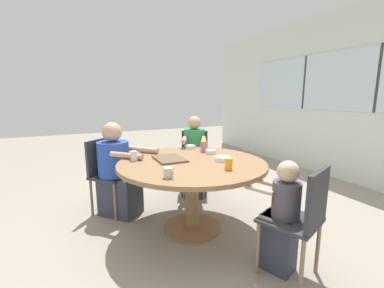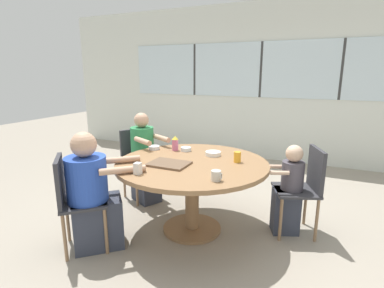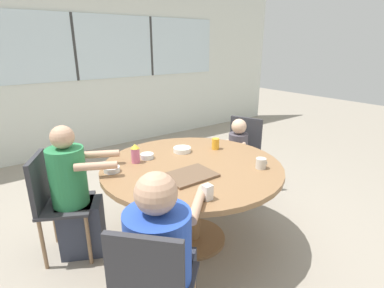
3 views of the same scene
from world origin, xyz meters
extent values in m
plane|color=gray|center=(0.00, 0.00, 0.00)|extent=(16.00, 16.00, 0.00)
cube|color=silver|center=(0.00, 2.98, 1.40)|extent=(8.40, 0.06, 2.80)
cube|color=silver|center=(0.00, 2.94, 1.64)|extent=(5.20, 0.02, 0.97)
cube|color=#333333|center=(-1.30, 2.93, 1.64)|extent=(0.04, 0.01, 0.97)
cube|color=#333333|center=(0.00, 2.93, 1.64)|extent=(0.04, 0.01, 0.97)
cube|color=#333333|center=(1.30, 2.93, 1.64)|extent=(0.04, 0.01, 0.97)
cylinder|color=olive|center=(0.00, 0.00, 0.72)|extent=(1.50, 1.50, 0.04)
cylinder|color=olive|center=(0.00, 0.00, 0.35)|extent=(0.14, 0.14, 0.70)
cylinder|color=olive|center=(0.00, 0.00, 0.01)|extent=(0.60, 0.60, 0.03)
cube|color=#333338|center=(-0.76, -0.70, 0.45)|extent=(0.57, 0.57, 0.03)
cube|color=#333338|center=(-0.89, -0.82, 0.68)|extent=(0.29, 0.30, 0.42)
cylinder|color=#8C6B4C|center=(-0.75, -0.46, 0.22)|extent=(0.03, 0.03, 0.44)
cylinder|color=#8C6B4C|center=(-0.51, -0.71, 0.22)|extent=(0.03, 0.03, 0.44)
cylinder|color=#8C6B4C|center=(-1.00, -0.69, 0.22)|extent=(0.03, 0.03, 0.44)
cylinder|color=#8C6B4C|center=(-0.76, -0.94, 0.22)|extent=(0.03, 0.03, 0.44)
cube|color=#333338|center=(-0.92, 0.46, 0.45)|extent=(0.54, 0.54, 0.03)
cube|color=#333338|center=(-1.08, 0.54, 0.68)|extent=(0.20, 0.36, 0.42)
cylinder|color=#8C6B4C|center=(-0.69, 0.54, 0.22)|extent=(0.03, 0.03, 0.44)
cylinder|color=#8C6B4C|center=(-0.85, 0.24, 0.22)|extent=(0.03, 0.03, 0.44)
cylinder|color=#8C6B4C|center=(-1.00, 0.69, 0.22)|extent=(0.03, 0.03, 0.44)
cylinder|color=#8C6B4C|center=(-1.15, 0.39, 0.22)|extent=(0.03, 0.03, 0.44)
cube|color=#333338|center=(0.96, 0.39, 0.45)|extent=(0.52, 0.52, 0.03)
cube|color=#333338|center=(1.12, 0.46, 0.68)|extent=(0.18, 0.37, 0.42)
cylinder|color=#8C6B4C|center=(0.86, 0.17, 0.22)|extent=(0.03, 0.03, 0.44)
cylinder|color=#8C6B4C|center=(0.73, 0.48, 0.22)|extent=(0.03, 0.03, 0.44)
cylinder|color=#8C6B4C|center=(1.18, 0.30, 0.22)|extent=(0.03, 0.03, 0.44)
cylinder|color=#8C6B4C|center=(1.05, 0.61, 0.22)|extent=(0.03, 0.03, 0.44)
cube|color=#333847|center=(-0.67, -0.63, 0.23)|extent=(0.54, 0.53, 0.47)
cylinder|color=#284CB7|center=(-0.73, -0.67, 0.67)|extent=(0.36, 0.36, 0.41)
sphere|color=tan|center=(-0.73, -0.67, 0.99)|extent=(0.22, 0.22, 0.22)
cylinder|color=tan|center=(-0.61, -0.35, 0.77)|extent=(0.33, 0.31, 0.06)
cylinder|color=tan|center=(-0.39, -0.59, 0.77)|extent=(0.33, 0.31, 0.06)
cube|color=#333847|center=(-0.83, 0.42, 0.23)|extent=(0.42, 0.38, 0.47)
cylinder|color=#2D844C|center=(-0.89, 0.45, 0.70)|extent=(0.28, 0.28, 0.47)
sphere|color=tan|center=(-0.89, 0.45, 1.03)|extent=(0.18, 0.18, 0.18)
cylinder|color=tan|center=(-0.61, 0.45, 0.83)|extent=(0.31, 0.19, 0.06)
cylinder|color=tan|center=(-0.73, 0.22, 0.83)|extent=(0.31, 0.19, 0.06)
cube|color=#333847|center=(0.88, 0.36, 0.23)|extent=(0.31, 0.28, 0.47)
cylinder|color=#4C4751|center=(0.92, 0.37, 0.61)|extent=(0.21, 0.21, 0.28)
sphere|color=#DBB293|center=(0.92, 0.37, 0.83)|extent=(0.17, 0.17, 0.17)
cylinder|color=#DBB293|center=(0.79, 0.22, 0.67)|extent=(0.23, 0.13, 0.04)
cylinder|color=#DBB293|center=(0.71, 0.39, 0.67)|extent=(0.23, 0.13, 0.04)
cube|color=brown|center=(-0.16, -0.19, 0.75)|extent=(0.37, 0.28, 0.02)
cylinder|color=beige|center=(0.40, -0.40, 0.78)|extent=(0.08, 0.08, 0.09)
torus|color=beige|center=(0.44, -0.40, 0.78)|extent=(0.01, 0.06, 0.06)
cylinder|color=#CC668C|center=(-0.36, 0.32, 0.80)|extent=(0.07, 0.07, 0.13)
cone|color=gold|center=(-0.36, 0.32, 0.88)|extent=(0.07, 0.07, 0.04)
cylinder|color=gold|center=(0.41, 0.18, 0.79)|extent=(0.07, 0.07, 0.10)
cube|color=silver|center=(-0.27, -0.53, 0.79)|extent=(0.06, 0.06, 0.10)
cylinder|color=silver|center=(-0.60, 0.26, 0.76)|extent=(0.12, 0.12, 0.04)
cylinder|color=silver|center=(-0.23, 0.35, 0.76)|extent=(0.12, 0.12, 0.04)
cylinder|color=white|center=(0.11, 0.30, 0.76)|extent=(0.16, 0.16, 0.04)
camera|label=1|loc=(2.30, -1.07, 1.40)|focal=24.00mm
camera|label=2|loc=(1.19, -2.57, 1.60)|focal=28.00mm
camera|label=3|loc=(-1.38, -1.86, 1.70)|focal=28.00mm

